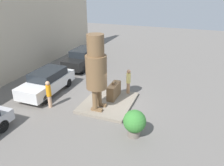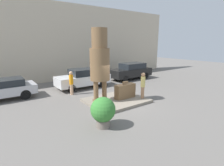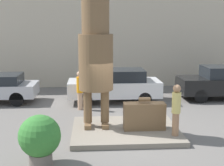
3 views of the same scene
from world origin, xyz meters
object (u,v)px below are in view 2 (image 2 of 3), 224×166
Objects in this scene: parked_car_silver at (2,89)px; planter_pot at (103,111)px; worker_hivis at (71,82)px; statue_figure at (100,60)px; giant_suitcase at (125,91)px; parked_car_white at (84,78)px; parked_car_black at (131,71)px; tourist at (143,84)px.

planter_pot reaches higher than parked_car_silver.
statue_figure is at bearing -76.91° from worker_hivis.
giant_suitcase is at bearing 35.28° from planter_pot.
statue_figure is at bearing 137.60° from parked_car_silver.
parked_car_white is (5.94, -0.22, 0.09)m from parked_car_silver.
parked_car_white is (1.02, 4.27, -1.93)m from statue_figure.
parked_car_silver is (-4.92, 4.49, -2.02)m from statue_figure.
parked_car_black is (11.57, -0.01, 0.13)m from parked_car_silver.
parked_car_silver is 2.97× the size of planter_pot.
parked_car_black reaches higher than parked_car_white.
giant_suitcase is 1.25m from tourist.
worker_hivis reaches higher than parked_car_silver.
parked_car_white is at bearing 97.72° from giant_suitcase.
giant_suitcase is 3.96m from planter_pot.
parked_car_black is at bearing 44.66° from giant_suitcase.
giant_suitcase is at bearing 97.72° from parked_car_white.
parked_car_black is at bearing -177.82° from parked_car_white.
worker_hivis reaches higher than parked_car_white.
planter_pot reaches higher than giant_suitcase.
parked_car_silver is 0.93× the size of parked_car_white.
parked_car_silver is 7.96m from planter_pot.
planter_pot is at bearing 114.87° from parked_car_silver.
parked_car_white is (-0.64, 4.72, 0.19)m from giant_suitcase.
statue_figure reaches higher than tourist.
giant_suitcase is at bearing 44.66° from parked_car_black.
parked_car_black reaches higher than planter_pot.
tourist is at bearing 143.06° from parked_car_silver.
statue_figure reaches higher than parked_car_black.
giant_suitcase is 1.01× the size of planter_pot.
worker_hivis is at bearing 81.00° from planter_pot.
statue_figure is at bearing 156.04° from tourist.
planter_pot is at bearing 41.28° from parked_car_black.
worker_hivis is (-7.33, -1.57, 0.07)m from parked_car_black.
statue_figure is 3.13× the size of planter_pot.
planter_pot is at bearing 69.70° from parked_car_white.
planter_pot is at bearing -119.92° from statue_figure.
parked_car_black is (6.65, 4.49, -1.89)m from statue_figure.
parked_car_silver is (-7.50, 5.64, -0.35)m from tourist.
worker_hivis is (-2.34, 3.36, 0.31)m from giant_suitcase.
tourist is at bearing 20.88° from planter_pot.
parked_car_white reaches higher than giant_suitcase.
giant_suitcase is 4.10m from worker_hivis.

